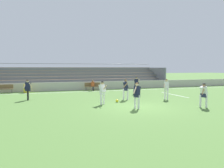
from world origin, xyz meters
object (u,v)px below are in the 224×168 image
object	(u,v)px
trash_bin	(26,89)
spectator_seated	(93,84)
player_dark_pressing_high	(126,87)
player_dark_trailing_run	(137,84)
soccer_ball	(117,101)
player_white_deep_cover	(204,93)
player_dark_on_ball	(28,88)
player_dark_wide_right	(137,93)
bleacher_stand	(85,77)
player_white_challenging	(166,87)
bench_near_wall_gap	(93,86)
player_white_dropping_back	(102,91)
bench_near_bin	(4,88)

from	to	relation	value
trash_bin	spectator_seated	distance (m)	7.04
player_dark_pressing_high	player_dark_trailing_run	world-z (taller)	player_dark_trailing_run
spectator_seated	soccer_ball	xyz separation A→B (m)	(-0.06, -8.58, -0.59)
spectator_seated	player_white_deep_cover	size ratio (longest dim) A/B	0.75
player_dark_on_ball	player_dark_wide_right	bearing A→B (deg)	-41.20
bleacher_stand	player_white_deep_cover	size ratio (longest dim) A/B	13.33
bleacher_stand	player_white_challenging	world-z (taller)	bleacher_stand
soccer_ball	player_dark_trailing_run	bearing A→B (deg)	50.62
player_white_deep_cover	soccer_ball	size ratio (longest dim) A/B	7.30
bleacher_stand	bench_near_wall_gap	distance (m)	4.09
player_dark_wide_right	player_dark_trailing_run	xyz separation A→B (m)	(3.20, 7.11, 0.03)
player_dark_wide_right	player_white_deep_cover	xyz separation A→B (m)	(4.29, -0.98, -0.04)
player_white_dropping_back	player_dark_trailing_run	world-z (taller)	player_dark_trailing_run
bench_near_bin	trash_bin	bearing A→B (deg)	-0.46
player_white_deep_cover	player_dark_on_ball	bearing A→B (deg)	147.98
player_dark_on_ball	player_white_deep_cover	bearing A→B (deg)	-32.02
player_white_dropping_back	soccer_ball	xyz separation A→B (m)	(1.30, 0.62, -0.87)
player_dark_wide_right	soccer_ball	xyz separation A→B (m)	(-0.36, 2.77, -0.88)
player_dark_pressing_high	spectator_seated	bearing A→B (deg)	97.48
trash_bin	player_white_deep_cover	bearing A→B (deg)	-46.93
bench_near_bin	player_dark_trailing_run	bearing A→B (deg)	-18.96
spectator_seated	soccer_ball	world-z (taller)	spectator_seated
bench_near_wall_gap	trash_bin	size ratio (longest dim) A/B	2.06
player_dark_on_ball	player_white_deep_cover	world-z (taller)	player_dark_on_ball
player_white_challenging	spectator_seated	bearing A→B (deg)	116.09
bench_near_bin	bench_near_wall_gap	distance (m)	9.19
bench_near_wall_gap	trash_bin	world-z (taller)	bench_near_wall_gap
player_dark_on_ball	bench_near_wall_gap	bearing A→B (deg)	40.13
player_dark_pressing_high	player_dark_trailing_run	distance (m)	4.22
player_white_dropping_back	player_white_deep_cover	xyz separation A→B (m)	(5.95, -3.13, -0.03)
player_dark_trailing_run	player_white_challenging	xyz separation A→B (m)	(0.69, -4.32, -0.01)
player_dark_trailing_run	player_dark_on_ball	distance (m)	10.09
player_dark_trailing_run	spectator_seated	bearing A→B (deg)	129.53
player_white_dropping_back	player_dark_trailing_run	size ratio (longest dim) A/B	0.97
bench_near_bin	player_white_deep_cover	bearing A→B (deg)	-42.11
spectator_seated	player_dark_wide_right	size ratio (longest dim) A/B	0.73
bench_near_wall_gap	bench_near_bin	bearing A→B (deg)	180.00
player_dark_on_ball	player_white_dropping_back	bearing A→B (deg)	-36.50
player_dark_wide_right	player_white_deep_cover	bearing A→B (deg)	-12.83
player_dark_pressing_high	player_dark_trailing_run	bearing A→B (deg)	53.73
player_white_deep_cover	player_dark_wide_right	bearing A→B (deg)	167.17
trash_bin	player_white_deep_cover	distance (m)	17.03
bench_near_bin	spectator_seated	size ratio (longest dim) A/B	1.49
player_dark_wide_right	player_dark_on_ball	bearing A→B (deg)	138.80
bleacher_stand	soccer_ball	distance (m)	12.76
bleacher_stand	player_white_challenging	xyz separation A→B (m)	(4.36, -12.67, -0.38)
bench_near_bin	soccer_ball	bearing A→B (deg)	-43.63
bench_near_bin	player_white_challenging	distance (m)	15.95
bench_near_bin	player_dark_on_ball	xyz separation A→B (m)	(2.66, -5.50, 0.43)
player_dark_trailing_run	soccer_ball	distance (m)	5.69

